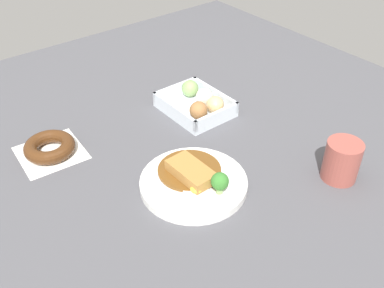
{
  "coord_description": "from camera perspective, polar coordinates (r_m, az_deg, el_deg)",
  "views": [
    {
      "loc": [
        -0.62,
        0.47,
        0.65
      ],
      "look_at": [
        0.02,
        -0.04,
        0.03
      ],
      "focal_mm": 41.32,
      "sensor_mm": 36.0,
      "label": 1
    }
  ],
  "objects": [
    {
      "name": "curry_plate",
      "position": [
        0.95,
        0.26,
        -4.76
      ],
      "size": [
        0.23,
        0.23,
        0.07
      ],
      "color": "white",
      "rests_on": "ground_plane"
    },
    {
      "name": "chocolate_ring_donut",
      "position": [
        1.09,
        -17.89,
        -0.42
      ],
      "size": [
        0.16,
        0.16,
        0.03
      ],
      "color": "white",
      "rests_on": "ground_plane"
    },
    {
      "name": "donut_box",
      "position": [
        1.19,
        0.81,
        5.23
      ],
      "size": [
        0.18,
        0.15,
        0.06
      ],
      "color": "silver",
      "rests_on": "ground_plane"
    },
    {
      "name": "ground_plane",
      "position": [
        1.01,
        -1.22,
        -2.81
      ],
      "size": [
        1.6,
        1.6,
        0.0
      ],
      "primitive_type": "plane",
      "color": "#4C4C51"
    },
    {
      "name": "coffee_mug",
      "position": [
        1.01,
        18.76,
        -2.05
      ],
      "size": [
        0.08,
        0.08,
        0.09
      ],
      "primitive_type": "cylinder",
      "color": "#9E4C42",
      "rests_on": "ground_plane"
    }
  ]
}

